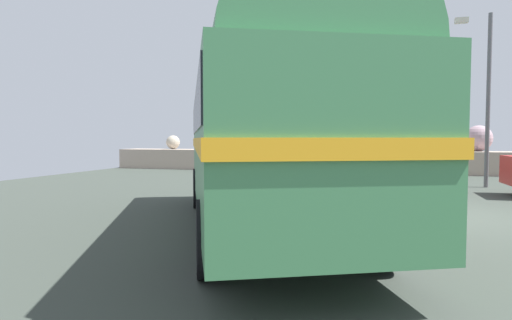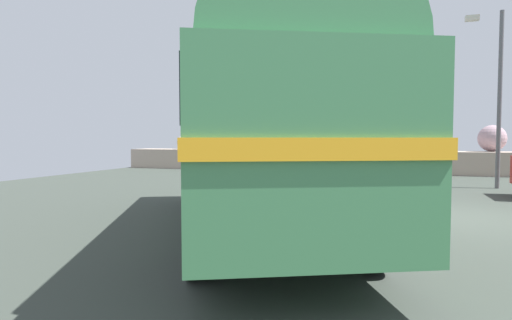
% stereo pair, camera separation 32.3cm
% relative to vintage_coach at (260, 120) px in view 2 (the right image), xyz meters
% --- Properties ---
extents(ground, '(32.00, 26.00, 0.02)m').
position_rel_vintage_coach_xyz_m(ground, '(3.63, 2.45, -2.04)').
color(ground, '#373E37').
extents(breakwater, '(31.36, 2.02, 2.47)m').
position_rel_vintage_coach_xyz_m(breakwater, '(4.07, 14.26, -1.29)').
color(breakwater, tan).
rests_on(breakwater, ground).
extents(vintage_coach, '(5.79, 8.79, 3.70)m').
position_rel_vintage_coach_xyz_m(vintage_coach, '(0.00, 0.00, 0.00)').
color(vintage_coach, black).
rests_on(vintage_coach, ground).
extents(lamp_post, '(1.14, 0.52, 5.99)m').
position_rel_vintage_coach_xyz_m(lamp_post, '(5.63, 8.67, 1.35)').
color(lamp_post, '#5B5B60').
rests_on(lamp_post, ground).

